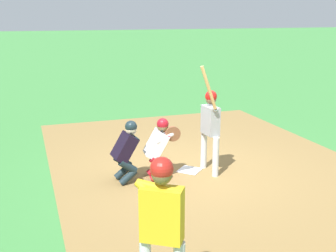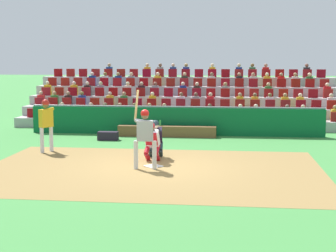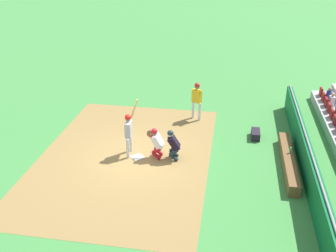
{
  "view_description": "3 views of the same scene",
  "coord_description": "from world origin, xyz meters",
  "px_view_note": "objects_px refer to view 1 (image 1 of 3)",
  "views": [
    {
      "loc": [
        7.92,
        -3.18,
        3.25
      ],
      "look_at": [
        0.37,
        -0.61,
        1.14
      ],
      "focal_mm": 45.49,
      "sensor_mm": 36.0,
      "label": 1
    },
    {
      "loc": [
        -2.11,
        14.49,
        3.2
      ],
      "look_at": [
        -0.31,
        -1.08,
        1.08
      ],
      "focal_mm": 53.73,
      "sensor_mm": 36.0,
      "label": 2
    },
    {
      "loc": [
        -13.1,
        -3.42,
        7.94
      ],
      "look_at": [
        0.53,
        -1.13,
        1.21
      ],
      "focal_mm": 42.33,
      "sensor_mm": 36.0,
      "label": 3
    }
  ],
  "objects_px": {
    "batter_at_plate": "(210,122)",
    "home_plate_umpire": "(127,149)",
    "catcher_crouching": "(159,145)",
    "home_plate_marker": "(190,170)",
    "on_deck_batter": "(162,219)"
  },
  "relations": [
    {
      "from": "batter_at_plate",
      "to": "home_plate_umpire",
      "type": "distance_m",
      "value": 1.8
    },
    {
      "from": "catcher_crouching",
      "to": "home_plate_umpire",
      "type": "height_order",
      "value": "catcher_crouching"
    },
    {
      "from": "batter_at_plate",
      "to": "home_plate_umpire",
      "type": "xyz_separation_m",
      "value": [
        -0.07,
        -1.75,
        -0.4
      ]
    },
    {
      "from": "home_plate_marker",
      "to": "catcher_crouching",
      "type": "height_order",
      "value": "catcher_crouching"
    },
    {
      "from": "home_plate_umpire",
      "to": "on_deck_batter",
      "type": "xyz_separation_m",
      "value": [
        3.84,
        -0.52,
        0.43
      ]
    },
    {
      "from": "batter_at_plate",
      "to": "on_deck_batter",
      "type": "bearing_deg",
      "value": -31.06
    },
    {
      "from": "home_plate_marker",
      "to": "on_deck_batter",
      "type": "bearing_deg",
      "value": -25.66
    },
    {
      "from": "home_plate_marker",
      "to": "catcher_crouching",
      "type": "bearing_deg",
      "value": -77.1
    },
    {
      "from": "batter_at_plate",
      "to": "home_plate_umpire",
      "type": "height_order",
      "value": "batter_at_plate"
    },
    {
      "from": "catcher_crouching",
      "to": "on_deck_batter",
      "type": "height_order",
      "value": "on_deck_batter"
    },
    {
      "from": "home_plate_umpire",
      "to": "catcher_crouching",
      "type": "bearing_deg",
      "value": 86.84
    },
    {
      "from": "home_plate_umpire",
      "to": "batter_at_plate",
      "type": "bearing_deg",
      "value": 87.64
    },
    {
      "from": "home_plate_marker",
      "to": "batter_at_plate",
      "type": "height_order",
      "value": "batter_at_plate"
    },
    {
      "from": "catcher_crouching",
      "to": "on_deck_batter",
      "type": "bearing_deg",
      "value": -17.17
    },
    {
      "from": "catcher_crouching",
      "to": "home_plate_umpire",
      "type": "distance_m",
      "value": 0.66
    }
  ]
}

